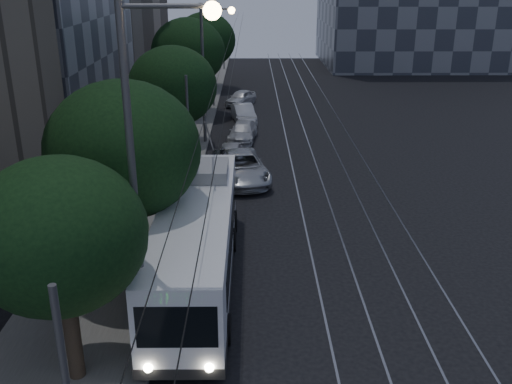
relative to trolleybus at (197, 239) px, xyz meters
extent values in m
plane|color=black|center=(4.10, -0.66, -1.65)|extent=(120.00, 120.00, 0.00)
cube|color=#65635E|center=(-3.40, 19.34, -1.57)|extent=(5.00, 90.00, 0.15)
cube|color=gray|center=(4.38, 19.34, -1.64)|extent=(0.08, 90.00, 0.02)
cube|color=gray|center=(5.82, 19.34, -1.64)|extent=(0.08, 90.00, 0.02)
cube|color=gray|center=(7.38, 19.34, -1.64)|extent=(0.08, 90.00, 0.02)
cube|color=gray|center=(8.82, 19.34, -1.64)|extent=(0.08, 90.00, 0.02)
cylinder|color=black|center=(0.25, 19.34, 3.95)|extent=(0.02, 90.00, 0.02)
cylinder|color=black|center=(0.95, 19.34, 3.95)|extent=(0.02, 90.00, 0.02)
cylinder|color=#565659|center=(-1.20, 9.34, 1.35)|extent=(0.14, 0.14, 6.00)
cylinder|color=#565659|center=(-1.20, 29.34, 1.35)|extent=(0.14, 0.14, 6.00)
cylinder|color=#565659|center=(-1.20, 49.34, 1.35)|extent=(0.14, 0.14, 6.00)
cube|color=white|center=(0.00, -0.16, 0.07)|extent=(2.48, 11.60, 2.76)
cube|color=black|center=(0.00, -0.16, -1.17)|extent=(2.52, 11.64, 0.34)
cube|color=black|center=(0.00, 0.32, 0.19)|extent=(2.53, 9.19, 1.02)
cube|color=black|center=(0.00, -5.93, 0.33)|extent=(2.17, 0.08, 1.26)
cube|color=black|center=(0.00, 5.61, 0.28)|extent=(1.97, 0.08, 0.97)
cube|color=green|center=(0.00, -5.93, 1.20)|extent=(1.55, 0.06, 0.31)
cube|color=#9A9A9D|center=(0.00, 2.74, 1.69)|extent=(2.07, 2.13, 0.48)
sphere|color=white|center=(-0.82, -5.98, -0.92)|extent=(0.25, 0.25, 0.25)
sphere|color=white|center=(0.82, -5.98, -0.92)|extent=(0.25, 0.25, 0.25)
cylinder|color=#565659|center=(-0.29, 3.75, 2.75)|extent=(0.06, 4.38, 2.46)
cylinder|color=#565659|center=(0.29, 3.75, 2.75)|extent=(0.06, 4.38, 2.46)
cylinder|color=black|center=(-1.18, -3.87, -1.17)|extent=(0.29, 0.97, 0.97)
cylinder|color=black|center=(1.18, -3.87, -1.17)|extent=(0.29, 0.97, 0.97)
cylinder|color=black|center=(-1.18, 2.39, -1.17)|extent=(0.29, 0.97, 0.97)
cylinder|color=black|center=(1.18, 2.39, -1.17)|extent=(0.29, 0.97, 0.97)
cylinder|color=black|center=(-1.18, 4.25, -1.17)|extent=(0.29, 0.97, 0.97)
cylinder|color=black|center=(1.18, 4.25, -1.17)|extent=(0.29, 0.97, 0.97)
imported|color=#ADB0B5|center=(1.40, 10.87, -0.87)|extent=(3.67, 6.03, 1.56)
imported|color=silver|center=(0.71, 13.34, -1.00)|extent=(1.71, 3.87, 1.29)
imported|color=#B7B8BC|center=(1.40, 18.93, -1.04)|extent=(2.17, 4.35, 1.21)
imported|color=#B6B6BA|center=(1.40, 23.98, -0.97)|extent=(2.11, 4.30, 1.36)
imported|color=silver|center=(1.09, 30.04, -1.01)|extent=(2.96, 4.05, 1.28)
cylinder|color=black|center=(-2.89, -5.53, -0.27)|extent=(0.44, 0.44, 2.76)
ellipsoid|color=black|center=(-2.89, -5.53, 2.80)|extent=(4.50, 4.50, 4.05)
cylinder|color=black|center=(-2.40, 0.14, -0.15)|extent=(0.44, 0.44, 3.00)
ellipsoid|color=black|center=(-2.40, 0.14, 3.34)|extent=(5.31, 5.31, 4.78)
cylinder|color=black|center=(-2.40, 13.18, -0.20)|extent=(0.44, 0.44, 2.90)
ellipsoid|color=black|center=(-2.40, 13.18, 3.11)|extent=(4.95, 4.95, 4.46)
cylinder|color=black|center=(-2.90, 18.42, -0.27)|extent=(0.44, 0.44, 2.76)
ellipsoid|color=black|center=(-2.90, 18.42, 2.57)|extent=(3.91, 3.91, 3.52)
cylinder|color=black|center=(-2.90, 26.57, -0.24)|extent=(0.44, 0.44, 2.82)
ellipsoid|color=black|center=(-2.90, 26.57, 3.32)|extent=(5.74, 5.74, 5.17)
cylinder|color=black|center=(-2.40, 37.65, -0.40)|extent=(0.44, 0.44, 2.50)
ellipsoid|color=black|center=(-2.40, 37.65, 3.02)|extent=(5.79, 5.79, 5.21)
cylinder|color=#565659|center=(-1.10, -4.68, 3.51)|extent=(0.20, 0.20, 10.32)
cylinder|color=#565659|center=(0.04, -4.68, 8.26)|extent=(2.27, 0.12, 0.12)
sphere|color=#E8BF7F|center=(1.07, -4.68, 8.15)|extent=(0.44, 0.44, 0.44)
cylinder|color=#565659|center=(-1.10, 18.20, 2.82)|extent=(0.20, 0.20, 8.95)
cylinder|color=#565659|center=(-0.12, 18.20, 6.94)|extent=(1.97, 0.12, 0.12)
sphere|color=#E8BF7F|center=(0.78, 18.20, 6.85)|extent=(0.44, 0.44, 0.44)
camera|label=1|loc=(1.96, -18.58, 8.95)|focal=40.00mm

